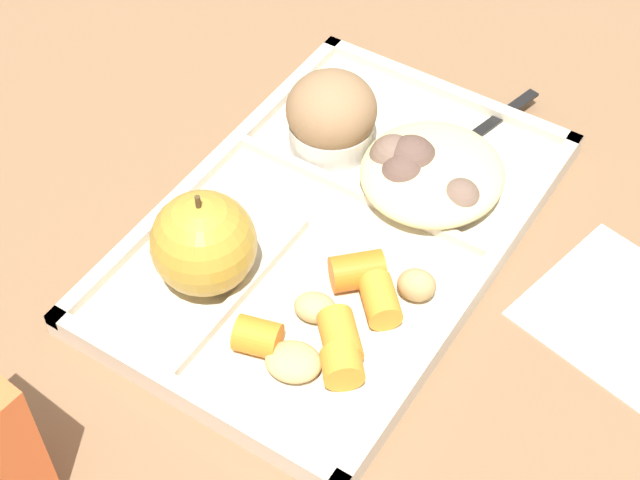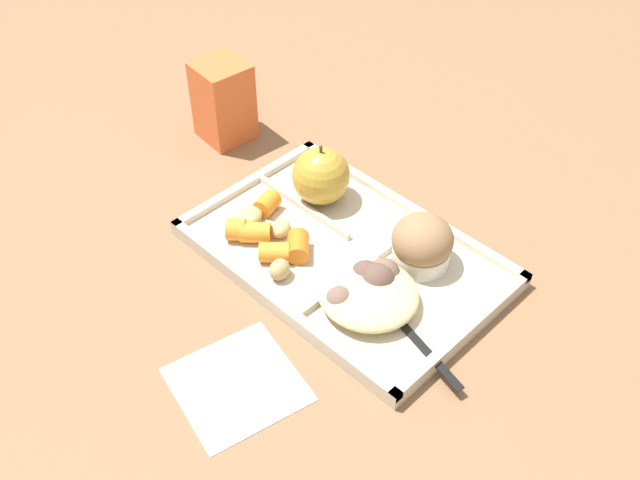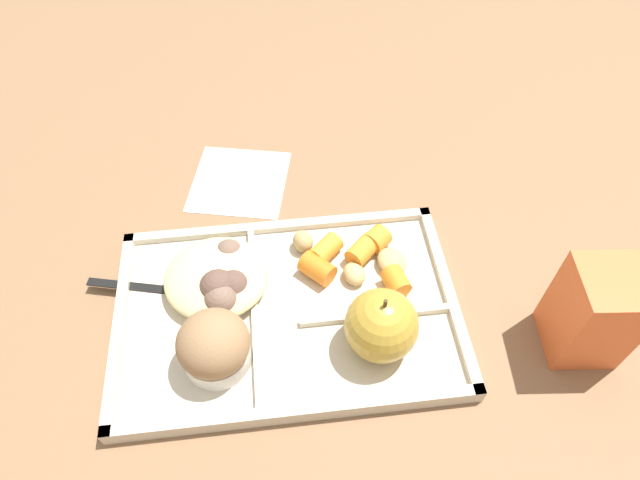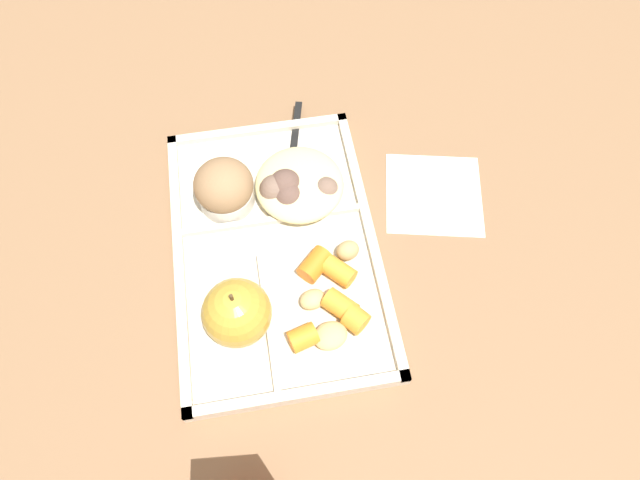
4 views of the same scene
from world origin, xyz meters
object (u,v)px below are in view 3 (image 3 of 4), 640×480
Objects in this scene: bran_muffin at (215,346)px; plastic_fork at (170,290)px; green_apple at (382,325)px; lunch_tray at (288,312)px; milk_carton at (594,312)px.

bran_muffin reaches higher than plastic_fork.
green_apple is 0.50× the size of plastic_fork.
bran_muffin is (0.16, -0.00, -0.01)m from green_apple.
lunch_tray is 0.11m from green_apple.
bran_muffin is 0.43× the size of plastic_fork.
bran_muffin is (0.07, 0.05, 0.03)m from lunch_tray.
bran_muffin is 0.10m from plastic_fork.
green_apple is at bearing 150.80° from lunch_tray.
green_apple is 0.23m from plastic_fork.
plastic_fork is 1.43× the size of milk_carton.
bran_muffin is at bearing 34.09° from lunch_tray.
lunch_tray is at bearing -145.91° from bran_muffin.
plastic_fork is at bearing -22.31° from green_apple.
green_apple reaches higher than bran_muffin.
green_apple is at bearing 180.00° from bran_muffin.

